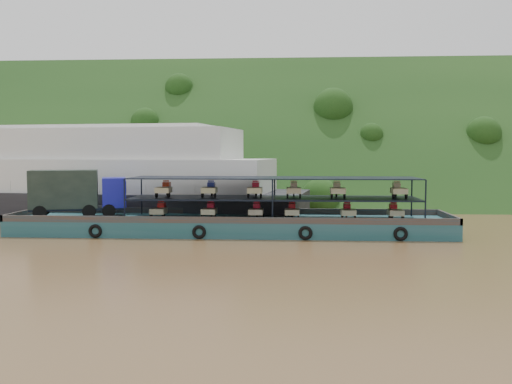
{
  "coord_description": "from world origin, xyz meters",
  "views": [
    {
      "loc": [
        1.09,
        -44.96,
        6.56
      ],
      "look_at": [
        -2.0,
        3.0,
        3.2
      ],
      "focal_mm": 40.0,
      "sensor_mm": 36.0,
      "label": 1
    }
  ],
  "objects": [
    {
      "name": "hillside",
      "position": [
        0.0,
        36.0,
        0.0
      ],
      "size": [
        140.0,
        39.6,
        39.6
      ],
      "primitive_type": "cube",
      "rotation": [
        0.79,
        0.0,
        0.0
      ],
      "color": "#143513",
      "rests_on": "ground"
    },
    {
      "name": "ground",
      "position": [
        0.0,
        0.0,
        0.0
      ],
      "size": [
        160.0,
        160.0,
        0.0
      ],
      "primitive_type": "plane",
      "color": "brown",
      "rests_on": "ground"
    },
    {
      "name": "cargo_barge",
      "position": [
        -5.64,
        0.86,
        1.28
      ],
      "size": [
        35.0,
        7.18,
        5.1
      ],
      "color": "#15484B",
      "rests_on": "ground"
    },
    {
      "name": "passenger_ferry",
      "position": [
        -20.34,
        11.51,
        3.98
      ],
      "size": [
        46.45,
        17.45,
        9.18
      ],
      "rotation": [
        0.0,
        0.0,
        -0.14
      ],
      "color": "black",
      "rests_on": "ground"
    }
  ]
}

